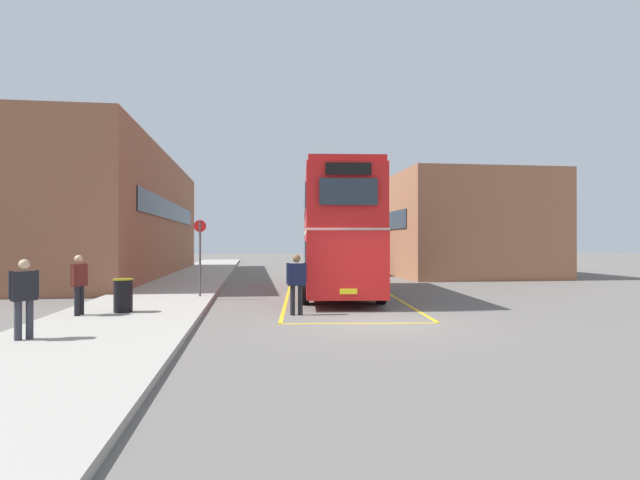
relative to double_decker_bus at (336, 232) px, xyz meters
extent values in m
plane|color=#66605B|center=(-0.26, 7.02, -2.51)|extent=(135.60, 135.60, 0.00)
cube|color=#A39E93|center=(-6.76, 9.42, -2.44)|extent=(4.00, 57.60, 0.14)
cube|color=brown|center=(-11.25, 12.43, 1.15)|extent=(5.79, 25.33, 7.32)
cube|color=#19232D|center=(-8.33, 12.43, 1.51)|extent=(0.06, 19.25, 1.10)
cube|color=#9E6647|center=(9.74, 13.49, 0.61)|extent=(8.98, 15.96, 6.24)
cube|color=#232D38|center=(5.21, 13.49, 0.92)|extent=(0.06, 12.13, 1.10)
cylinder|color=black|center=(-0.96, 3.43, -2.01)|extent=(0.37, 1.02, 1.00)
cylinder|color=black|center=(1.60, 3.18, -2.01)|extent=(0.37, 1.02, 1.00)
cylinder|color=black|center=(-1.60, -3.18, -2.01)|extent=(0.37, 1.02, 1.00)
cylinder|color=black|center=(0.96, -3.43, -2.01)|extent=(0.37, 1.02, 1.00)
cube|color=red|center=(0.00, 0.00, -1.11)|extent=(3.50, 10.89, 2.10)
cube|color=red|center=(0.00, 0.00, 0.99)|extent=(3.48, 10.68, 2.10)
cube|color=red|center=(0.00, 0.00, 2.14)|extent=(3.37, 10.56, 0.20)
cube|color=silver|center=(0.00, 0.00, -0.06)|extent=(3.52, 10.79, 0.14)
cube|color=#232D38|center=(-1.26, 0.12, -0.81)|extent=(0.87, 8.74, 0.84)
cube|color=#232D38|center=(-1.26, 0.12, 1.09)|extent=(0.87, 8.74, 0.84)
cube|color=#232D38|center=(1.26, -0.12, -0.81)|extent=(0.87, 8.74, 0.84)
cube|color=#232D38|center=(1.26, -0.12, 1.09)|extent=(0.87, 8.74, 0.84)
cube|color=#232D38|center=(-0.51, -5.35, 1.09)|extent=(1.74, 0.21, 0.80)
cube|color=black|center=(-0.51, -5.35, 1.77)|extent=(1.37, 0.17, 0.36)
cube|color=#232D38|center=(0.51, 5.35, -0.71)|extent=(1.99, 0.23, 1.00)
cube|color=yellow|center=(-0.51, -5.35, -1.88)|extent=(0.52, 0.08, 0.16)
cylinder|color=black|center=(0.72, 17.41, -2.05)|extent=(0.30, 0.93, 0.92)
cylinder|color=black|center=(3.18, 17.30, -2.05)|extent=(0.30, 0.93, 0.92)
cylinder|color=black|center=(0.47, 11.69, -2.05)|extent=(0.30, 0.93, 0.92)
cylinder|color=black|center=(2.93, 11.59, -2.05)|extent=(0.30, 0.93, 0.92)
cube|color=silver|center=(1.83, 14.50, -0.91)|extent=(2.80, 9.63, 2.60)
cube|color=silver|center=(1.83, 14.50, 0.45)|extent=(2.64, 9.24, 0.12)
cube|color=#232D38|center=(0.62, 14.55, -0.56)|extent=(0.36, 7.62, 0.96)
cube|color=#232D38|center=(3.04, 14.45, -0.56)|extent=(0.36, 7.62, 0.96)
cube|color=#232D38|center=(2.04, 19.28, -0.61)|extent=(1.91, 0.12, 1.10)
cylinder|color=black|center=(-1.98, -5.66, -2.09)|extent=(0.14, 0.14, 0.85)
cylinder|color=black|center=(-2.20, -5.67, -2.09)|extent=(0.14, 0.14, 0.85)
cube|color=#141938|center=(-2.09, -5.66, -1.35)|extent=(0.50, 0.24, 0.64)
cylinder|color=#141938|center=(-1.84, -5.65, -1.32)|extent=(0.09, 0.09, 0.60)
cylinder|color=#141938|center=(-2.34, -5.67, -1.32)|extent=(0.09, 0.09, 0.60)
sphere|color=brown|center=(-2.09, -5.68, -0.89)|extent=(0.23, 0.23, 0.23)
cylinder|color=black|center=(-7.95, -6.02, -1.98)|extent=(0.14, 0.14, 0.78)
cylinder|color=black|center=(-7.91, -5.82, -1.98)|extent=(0.14, 0.14, 0.78)
cube|color=#591E19|center=(-7.93, -5.92, -1.30)|extent=(0.32, 0.49, 0.59)
cylinder|color=#591E19|center=(-7.98, -6.14, -1.27)|extent=(0.09, 0.09, 0.56)
cylinder|color=#591E19|center=(-7.88, -5.70, -1.27)|extent=(0.09, 0.09, 0.56)
sphere|color=tan|center=(-7.95, -5.92, -0.87)|extent=(0.21, 0.21, 0.21)
cylinder|color=#2D2D38|center=(-7.80, -9.29, -1.98)|extent=(0.14, 0.14, 0.78)
cylinder|color=#2D2D38|center=(-7.97, -9.41, -1.98)|extent=(0.14, 0.14, 0.78)
cube|color=black|center=(-7.89, -9.35, -1.30)|extent=(0.50, 0.44, 0.59)
cylinder|color=black|center=(-7.70, -9.22, -1.27)|extent=(0.09, 0.09, 0.56)
cylinder|color=black|center=(-8.07, -9.48, -1.27)|extent=(0.09, 0.09, 0.56)
sphere|color=tan|center=(-7.87, -9.37, -0.87)|extent=(0.21, 0.21, 0.21)
cylinder|color=black|center=(-6.92, -5.43, -1.93)|extent=(0.51, 0.51, 0.90)
cylinder|color=olive|center=(-6.92, -5.43, -1.46)|extent=(0.54, 0.54, 0.04)
cylinder|color=#4C4C51|center=(-5.23, -1.36, -1.01)|extent=(0.08, 0.08, 2.72)
cylinder|color=red|center=(-5.23, -1.36, 0.16)|extent=(0.44, 0.07, 0.44)
cube|color=gold|center=(-2.04, -0.87, -2.51)|extent=(1.34, 12.66, 0.01)
cube|color=gold|center=(2.04, -1.27, -2.51)|extent=(1.34, 12.66, 0.01)
cube|color=gold|center=(-0.61, -7.39, -2.51)|extent=(4.20, 0.52, 0.01)
camera|label=1|loc=(-3.35, -20.27, -0.42)|focal=28.69mm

